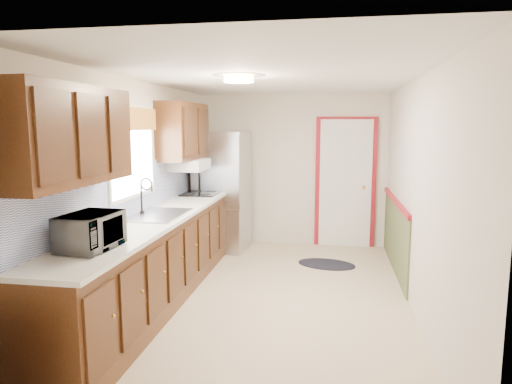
% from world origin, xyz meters
% --- Properties ---
extents(room_shell, '(3.20, 5.20, 2.52)m').
position_xyz_m(room_shell, '(0.00, 0.00, 1.20)').
color(room_shell, '#C7AE8C').
rests_on(room_shell, ground).
extents(kitchen_run, '(0.63, 4.00, 2.20)m').
position_xyz_m(kitchen_run, '(-1.24, -0.29, 0.81)').
color(kitchen_run, '#3A1D0D').
rests_on(kitchen_run, ground).
extents(back_wall_trim, '(1.12, 2.30, 2.08)m').
position_xyz_m(back_wall_trim, '(0.99, 2.21, 0.89)').
color(back_wall_trim, maroon).
rests_on(back_wall_trim, ground).
extents(ceiling_fixture, '(0.30, 0.30, 0.06)m').
position_xyz_m(ceiling_fixture, '(-0.30, -0.20, 2.36)').
color(ceiling_fixture, '#FFD88C').
rests_on(ceiling_fixture, room_shell).
extents(microwave, '(0.31, 0.53, 0.35)m').
position_xyz_m(microwave, '(-1.20, -1.58, 1.11)').
color(microwave, white).
rests_on(microwave, kitchen_run).
extents(refrigerator, '(0.80, 0.78, 1.81)m').
position_xyz_m(refrigerator, '(-1.02, 1.98, 0.91)').
color(refrigerator, '#B7B7BC').
rests_on(refrigerator, ground).
extents(rug, '(0.88, 0.67, 0.01)m').
position_xyz_m(rug, '(0.60, 1.38, 0.01)').
color(rug, black).
rests_on(rug, ground).
extents(cooktop, '(0.48, 0.58, 0.02)m').
position_xyz_m(cooktop, '(-1.19, 1.40, 0.95)').
color(cooktop, black).
rests_on(cooktop, kitchen_run).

